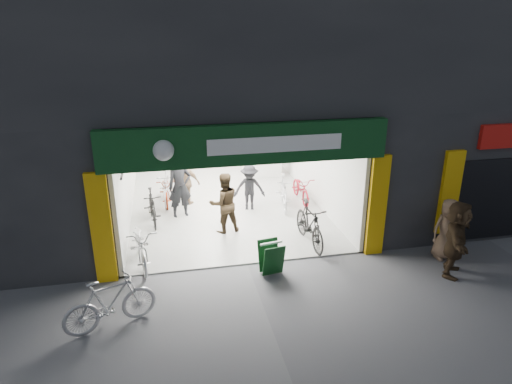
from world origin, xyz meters
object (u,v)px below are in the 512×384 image
object	(u,v)px
bike_right_front	(310,224)
parked_bike	(110,303)
bike_left_front	(141,244)
pedestrian_near	(447,229)
sandwich_board	(271,257)

from	to	relation	value
bike_right_front	parked_bike	distance (m)	5.44
bike_left_front	pedestrian_near	size ratio (longest dim) A/B	1.26
pedestrian_near	sandwich_board	xyz separation A→B (m)	(-4.40, 0.14, -0.35)
parked_bike	pedestrian_near	size ratio (longest dim) A/B	1.14
bike_right_front	sandwich_board	bearing A→B (deg)	-139.64
bike_left_front	bike_right_front	distance (m)	4.30
bike_left_front	bike_right_front	xyz separation A→B (m)	(4.30, 0.14, 0.06)
bike_left_front	parked_bike	bearing A→B (deg)	-110.34
bike_left_front	bike_right_front	bearing A→B (deg)	-6.62
parked_bike	sandwich_board	distance (m)	3.71
bike_left_front	sandwich_board	bearing A→B (deg)	-28.84
parked_bike	pedestrian_near	distance (m)	7.96
bike_right_front	parked_bike	bearing A→B (deg)	-154.69
sandwich_board	parked_bike	bearing A→B (deg)	-168.46
bike_left_front	parked_bike	xyz separation A→B (m)	(-0.50, -2.41, 0.02)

